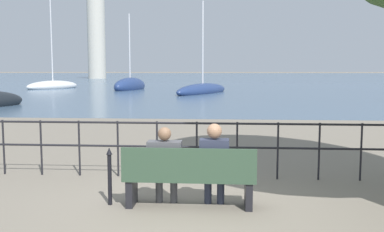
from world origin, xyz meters
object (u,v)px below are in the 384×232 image
park_bench (189,178)px  harbor_lighthouse (96,22)px  seated_person_left (165,162)px  closed_umbrella (110,173)px  seated_person_right (214,161)px  sailboat_4 (53,86)px  sailboat_5 (130,86)px  sailboat_1 (203,90)px

park_bench → harbor_lighthouse: 100.91m
seated_person_left → closed_umbrella: (-0.82, -0.03, -0.17)m
seated_person_right → closed_umbrella: (-1.54, -0.03, -0.20)m
sailboat_4 → sailboat_5: size_ratio=1.23×
seated_person_left → seated_person_right: (0.72, -0.00, 0.03)m
seated_person_left → closed_umbrella: size_ratio=1.36×
sailboat_4 → park_bench: bearing=-42.0°
closed_umbrella → sailboat_4: sailboat_4 is taller
park_bench → harbor_lighthouse: (-29.96, 95.48, 13.02)m
closed_umbrella → harbor_lighthouse: bearing=106.8°
park_bench → sailboat_1: sailboat_1 is taller
park_bench → sailboat_4: size_ratio=0.19×
park_bench → seated_person_right: bearing=12.2°
closed_umbrella → sailboat_4: size_ratio=0.09×
park_bench → sailboat_1: bearing=92.5°
park_bench → sailboat_5: size_ratio=0.23×
seated_person_right → sailboat_1: sailboat_1 is taller
seated_person_right → closed_umbrella: seated_person_right is taller
sailboat_1 → sailboat_4: sailboat_4 is taller
sailboat_1 → sailboat_5: 10.14m
seated_person_right → seated_person_left: bearing=180.0°
closed_umbrella → park_bench: bearing=-2.2°
sailboat_5 → closed_umbrella: bearing=-67.5°
seated_person_left → sailboat_4: 43.22m
seated_person_right → sailboat_5: (-9.47, 37.31, -0.30)m
park_bench → sailboat_4: 43.44m
seated_person_left → closed_umbrella: bearing=-177.7°
closed_umbrella → sailboat_1: (-0.14, 30.86, -0.20)m
sailboat_1 → park_bench: bearing=-64.4°
harbor_lighthouse → park_bench: bearing=-72.6°
seated_person_left → park_bench: bearing=-12.2°
harbor_lighthouse → sailboat_4: bearing=-78.1°
park_bench → sailboat_4: (-18.13, 39.48, -0.14)m
seated_person_left → closed_umbrella: seated_person_left is taller
sailboat_5 → sailboat_4: bearing=177.5°
sailboat_4 → closed_umbrella: bearing=-43.5°
closed_umbrella → seated_person_right: bearing=1.2°
sailboat_5 → park_bench: bearing=-65.8°
sailboat_1 → harbor_lighthouse: harbor_lighthouse is taller
park_bench → harbor_lighthouse: size_ratio=0.07×
sailboat_4 → sailboat_1: bearing=-3.7°
sailboat_4 → sailboat_5: (9.01, -2.09, 0.09)m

